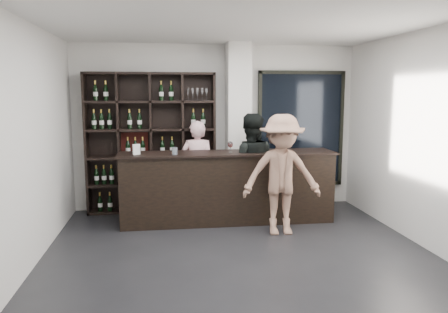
{
  "coord_description": "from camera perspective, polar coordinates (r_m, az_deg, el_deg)",
  "views": [
    {
      "loc": [
        -0.93,
        -5.0,
        2.06
      ],
      "look_at": [
        -0.09,
        1.1,
        1.16
      ],
      "focal_mm": 35.0,
      "sensor_mm": 36.0,
      "label": 1
    }
  ],
  "objects": [
    {
      "name": "floor",
      "position": [
        5.49,
        2.56,
        -13.77
      ],
      "size": [
        5.0,
        5.5,
        0.01
      ],
      "primitive_type": "cube",
      "color": "black",
      "rests_on": "ground"
    },
    {
      "name": "wine_shelf",
      "position": [
        7.62,
        -9.47,
        1.74
      ],
      "size": [
        2.2,
        0.35,
        2.4
      ],
      "primitive_type": null,
      "color": "black",
      "rests_on": "floor"
    },
    {
      "name": "structural_column",
      "position": [
        7.61,
        1.86,
        3.73
      ],
      "size": [
        0.4,
        0.4,
        2.9
      ],
      "primitive_type": "cube",
      "color": "silver",
      "rests_on": "floor"
    },
    {
      "name": "glass_panel",
      "position": [
        8.11,
        9.99,
        3.54
      ],
      "size": [
        1.6,
        0.08,
        2.1
      ],
      "color": "black",
      "rests_on": "floor"
    },
    {
      "name": "tasting_counter",
      "position": [
        6.99,
        0.45,
        -4.01
      ],
      "size": [
        3.42,
        0.71,
        1.13
      ],
      "rotation": [
        0.0,
        0.0,
        -0.0
      ],
      "color": "black",
      "rests_on": "floor"
    },
    {
      "name": "taster_pink",
      "position": [
        7.44,
        -3.48,
        -1.44
      ],
      "size": [
        0.65,
        0.5,
        1.6
      ],
      "primitive_type": "imported",
      "rotation": [
        0.0,
        0.0,
        2.92
      ],
      "color": "#FCC5C9",
      "rests_on": "floor"
    },
    {
      "name": "taster_black",
      "position": [
        7.09,
        3.42,
        -1.36
      ],
      "size": [
        0.93,
        0.77,
        1.74
      ],
      "primitive_type": "imported",
      "rotation": [
        0.0,
        0.0,
        3.0
      ],
      "color": "black",
      "rests_on": "floor"
    },
    {
      "name": "customer",
      "position": [
        6.39,
        7.53,
        -2.39
      ],
      "size": [
        1.18,
        0.73,
        1.76
      ],
      "primitive_type": "imported",
      "rotation": [
        0.0,
        0.0,
        -0.07
      ],
      "color": "#8E6855",
      "rests_on": "floor"
    },
    {
      "name": "wine_glass",
      "position": [
        6.83,
        0.83,
        1.33
      ],
      "size": [
        0.09,
        0.09,
        0.2
      ],
      "primitive_type": null,
      "rotation": [
        0.0,
        0.0,
        0.03
      ],
      "color": "white",
      "rests_on": "tasting_counter"
    },
    {
      "name": "spit_cup",
      "position": [
        6.67,
        -6.48,
        0.73
      ],
      "size": [
        0.11,
        0.11,
        0.11
      ],
      "primitive_type": "cylinder",
      "rotation": [
        0.0,
        0.0,
        0.42
      ],
      "color": "#9EACBC",
      "rests_on": "tasting_counter"
    },
    {
      "name": "napkin_stack",
      "position": [
        7.05,
        7.7,
        0.74
      ],
      "size": [
        0.14,
        0.14,
        0.02
      ],
      "primitive_type": "cube",
      "rotation": [
        0.0,
        0.0,
        -0.28
      ],
      "color": "white",
      "rests_on": "tasting_counter"
    },
    {
      "name": "card_stand",
      "position": [
        6.76,
        -11.38,
        0.92
      ],
      "size": [
        0.12,
        0.08,
        0.16
      ],
      "primitive_type": "cube",
      "rotation": [
        0.0,
        0.0,
        0.33
      ],
      "color": "white",
      "rests_on": "tasting_counter"
    }
  ]
}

